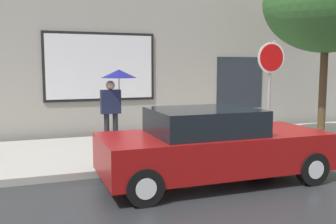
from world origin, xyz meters
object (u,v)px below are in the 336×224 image
Objects in this scene: parked_car at (212,146)px; fire_hydrant at (194,140)px; pedestrian_with_umbrella at (116,87)px; street_tree at (334,7)px; stop_sign at (270,75)px.

parked_car is 6.19× the size of fire_hydrant.
pedestrian_with_umbrella reaches higher than fire_hydrant.
pedestrian_with_umbrella is at bearing 135.80° from fire_hydrant.
parked_car is 5.90m from street_tree.
fire_hydrant is (0.39, 1.76, -0.22)m from parked_car.
stop_sign is (1.89, -0.34, 1.57)m from fire_hydrant.
parked_car reaches higher than fire_hydrant.
street_tree reaches higher than fire_hydrant.
stop_sign is at bearing -168.34° from street_tree.
stop_sign reaches higher than fire_hydrant.
street_tree reaches higher than stop_sign.
fire_hydrant is 0.27× the size of stop_sign.
parked_car is at bearing -157.59° from street_tree.
pedestrian_with_umbrella reaches higher than parked_car.
parked_car is at bearing -70.17° from pedestrian_with_umbrella.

